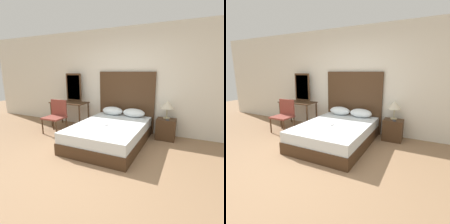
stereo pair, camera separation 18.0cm
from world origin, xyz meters
The scene contains 13 objects.
ground_plane centered at (0.00, 0.00, 0.00)m, with size 16.00×16.00×0.00m, color #8C6B4C.
wall_back centered at (0.00, 2.39, 1.35)m, with size 10.00×0.06×2.70m.
bed centered at (-0.01, 1.30, 0.23)m, with size 1.46×1.98×0.46m.
headboard centered at (-0.01, 2.32, 0.80)m, with size 1.54×0.05×1.59m.
pillow_left centered at (-0.31, 2.09, 0.57)m, with size 0.57×0.30×0.22m.
pillow_right centered at (0.28, 2.09, 0.57)m, with size 0.57×0.30×0.22m.
phone_on_bed centered at (-0.06, 1.20, 0.46)m, with size 0.12×0.17×0.01m.
nightstand centered at (1.09, 2.07, 0.25)m, with size 0.44×0.35×0.50m.
table_lamp centered at (1.08, 2.14, 0.83)m, with size 0.31×0.31×0.43m.
phone_on_nightstand centered at (1.12, 1.98, 0.51)m, with size 0.10×0.16×0.01m.
vanity_desk centered at (-1.61, 1.95, 0.62)m, with size 1.06×0.53×0.73m.
vanity_mirror centered at (-1.61, 2.19, 1.14)m, with size 0.51×0.03×0.81m.
chair centered at (-1.64, 1.42, 0.49)m, with size 0.52×0.45×0.86m.
Camera 1 is at (1.55, -2.08, 1.59)m, focal length 28.00 mm.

